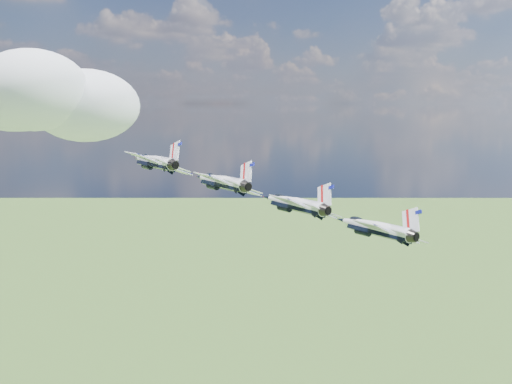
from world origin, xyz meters
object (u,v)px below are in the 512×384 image
jet_0 (153,161)px  jet_3 (373,227)px  jet_1 (220,181)px  jet_2 (293,203)px

jet_0 → jet_3: bearing=-57.2°
jet_1 → jet_2: jet_1 is taller
jet_0 → jet_3: jet_0 is taller
jet_0 → jet_1: jet_0 is taller
jet_0 → jet_3: size_ratio=1.00×
jet_2 → jet_3: (6.96, -9.08, -2.60)m
jet_2 → jet_3: 11.73m
jet_1 → jet_3: bearing=-57.2°
jet_0 → jet_1: 11.73m
jet_0 → jet_2: bearing=-57.2°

